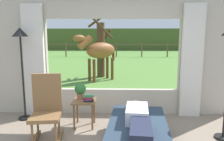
% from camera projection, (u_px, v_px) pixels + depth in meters
% --- Properties ---
extents(back_wall_with_window, '(5.20, 0.12, 2.55)m').
position_uv_depth(back_wall_with_window, '(113.00, 58.00, 4.83)').
color(back_wall_with_window, '#BCB29E').
rests_on(back_wall_with_window, ground_plane).
extents(curtain_panel_left, '(0.44, 0.10, 2.40)m').
position_uv_depth(curtain_panel_left, '(34.00, 61.00, 4.74)').
color(curtain_panel_left, silver).
rests_on(curtain_panel_left, ground_plane).
extents(curtain_panel_right, '(0.44, 0.10, 2.40)m').
position_uv_depth(curtain_panel_right, '(192.00, 61.00, 4.65)').
color(curtain_panel_right, silver).
rests_on(curtain_panel_right, ground_plane).
extents(outdoor_pasture_lawn, '(36.00, 21.68, 0.02)m').
position_uv_depth(outdoor_pasture_lawn, '(116.00, 59.00, 15.78)').
color(outdoor_pasture_lawn, '#568438').
rests_on(outdoor_pasture_lawn, ground_plane).
extents(distant_hill_ridge, '(36.00, 2.00, 2.40)m').
position_uv_depth(distant_hill_ridge, '(117.00, 39.00, 25.29)').
color(distant_hill_ridge, '#495929').
rests_on(distant_hill_ridge, ground_plane).
extents(recliner_sofa, '(1.05, 1.78, 0.42)m').
position_uv_depth(recliner_sofa, '(137.00, 136.00, 3.38)').
color(recliner_sofa, black).
rests_on(recliner_sofa, ground_plane).
extents(reclining_person, '(0.39, 1.44, 0.22)m').
position_uv_depth(reclining_person, '(138.00, 119.00, 3.28)').
color(reclining_person, silver).
rests_on(reclining_person, recliner_sofa).
extents(rocking_chair, '(0.54, 0.73, 1.12)m').
position_uv_depth(rocking_chair, '(47.00, 108.00, 3.66)').
color(rocking_chair, brown).
rests_on(rocking_chair, ground_plane).
extents(side_table, '(0.44, 0.44, 0.52)m').
position_uv_depth(side_table, '(84.00, 105.00, 4.22)').
color(side_table, brown).
rests_on(side_table, ground_plane).
extents(potted_plant, '(0.22, 0.22, 0.32)m').
position_uv_depth(potted_plant, '(80.00, 90.00, 4.23)').
color(potted_plant, '#9E6042').
rests_on(potted_plant, side_table).
extents(book_stack, '(0.22, 0.17, 0.12)m').
position_uv_depth(book_stack, '(89.00, 98.00, 4.13)').
color(book_stack, black).
rests_on(book_stack, side_table).
extents(floor_lamp_left, '(0.32, 0.32, 1.90)m').
position_uv_depth(floor_lamp_left, '(21.00, 46.00, 4.42)').
color(floor_lamp_left, black).
rests_on(floor_lamp_left, ground_plane).
extents(horse, '(1.62, 1.42, 1.73)m').
position_uv_depth(horse, '(99.00, 51.00, 8.22)').
color(horse, brown).
rests_on(horse, outdoor_pasture_lawn).
extents(pasture_tree, '(1.09, 1.06, 2.76)m').
position_uv_depth(pasture_tree, '(101.00, 47.00, 8.99)').
color(pasture_tree, '#4C3823').
rests_on(pasture_tree, outdoor_pasture_lawn).
extents(pasture_fence_line, '(16.10, 0.10, 1.10)m').
position_uv_depth(pasture_fence_line, '(116.00, 47.00, 17.22)').
color(pasture_fence_line, brown).
rests_on(pasture_fence_line, outdoor_pasture_lawn).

